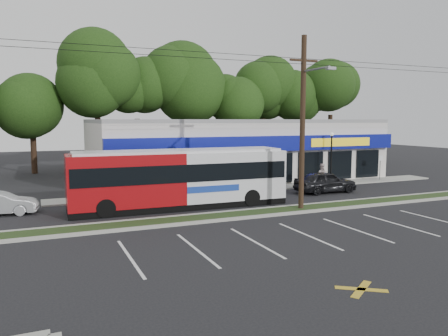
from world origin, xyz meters
name	(u,v)px	position (x,y,z in m)	size (l,w,h in m)	color
ground	(264,218)	(0.00, 0.00, 0.00)	(120.00, 120.00, 0.00)	black
grass_strip	(255,213)	(0.00, 1.00, 0.06)	(40.00, 1.60, 0.12)	#1E3114
curb_south	(263,216)	(0.00, 0.15, 0.07)	(40.00, 0.25, 0.14)	#9E9E93
curb_north	(249,210)	(0.00, 1.85, 0.07)	(40.00, 0.25, 0.14)	#9E9E93
sidewalk	(265,188)	(5.00, 9.00, 0.05)	(32.00, 2.20, 0.10)	#9E9E93
strip_mall	(234,149)	(5.50, 15.91, 2.65)	(25.00, 12.55, 5.30)	silver
utility_pole	(301,117)	(2.83, 0.93, 5.41)	(50.00, 2.77, 10.00)	black
lamp_post	(331,152)	(11.00, 8.80, 2.67)	(0.30, 0.30, 4.25)	black
sign_post	(380,163)	(16.00, 8.57, 1.56)	(0.45, 0.10, 2.23)	#59595E
tree_line	(183,91)	(4.00, 26.00, 8.42)	(46.76, 6.76, 11.83)	black
metrobus	(181,177)	(-3.25, 4.50, 1.85)	(13.06, 3.07, 3.49)	maroon
car_dark	(325,182)	(8.02, 5.50, 0.79)	(1.86, 4.62, 1.58)	black
pedestrian_a	(267,177)	(4.88, 8.50, 0.92)	(0.67, 0.44, 1.85)	white
pedestrian_b	(321,176)	(9.00, 7.33, 0.96)	(0.93, 0.73, 1.92)	beige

